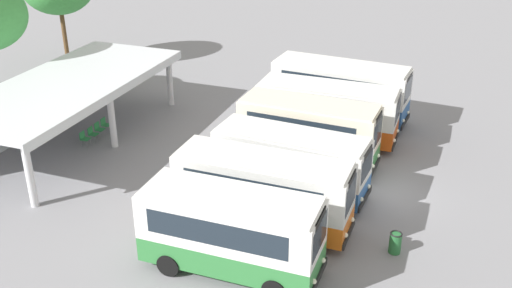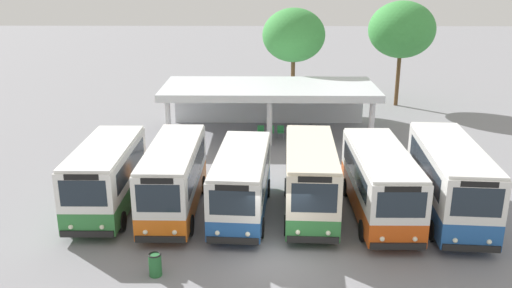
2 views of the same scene
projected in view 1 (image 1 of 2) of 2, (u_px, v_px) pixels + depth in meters
The scene contains 13 objects.
ground_plane at pixel (382, 191), 27.68m from camera, with size 180.00×180.00×0.00m, color gray.
city_bus_nearest_orange at pixel (231, 230), 21.62m from camera, with size 2.47×6.80×3.25m.
city_bus_second_in_row at pixel (263, 190), 24.23m from camera, with size 2.31×7.43×3.27m.
city_bus_middle_cream at pixel (291, 160), 26.86m from camera, with size 2.70×7.23×3.02m.
city_bus_fourth_amber at pixel (309, 130), 29.46m from camera, with size 2.55×7.08×3.34m.
city_bus_fifth_blue at pixel (327, 110), 32.10m from camera, with size 2.48×7.67×3.17m.
city_bus_far_end_green at pixel (340, 89), 34.69m from camera, with size 2.93×8.11×3.44m.
terminal_canopy at pixel (57, 92), 31.90m from camera, with size 14.32×6.27×3.40m.
waiting_chair_end_by_column at pixel (84, 138), 31.80m from camera, with size 0.45×0.45×0.86m.
waiting_chair_second_from_end at pixel (92, 133), 32.35m from camera, with size 0.45×0.45×0.86m.
waiting_chair_middle_seat at pixel (99, 128), 32.92m from camera, with size 0.45×0.45×0.86m.
waiting_chair_fourth_seat at pixel (105, 124), 33.50m from camera, with size 0.45×0.45×0.86m.
litter_bin_apron at pixel (395, 243), 23.18m from camera, with size 0.49×0.49×0.90m.
Camera 1 is at (-24.55, -2.81, 13.98)m, focal length 41.48 mm.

